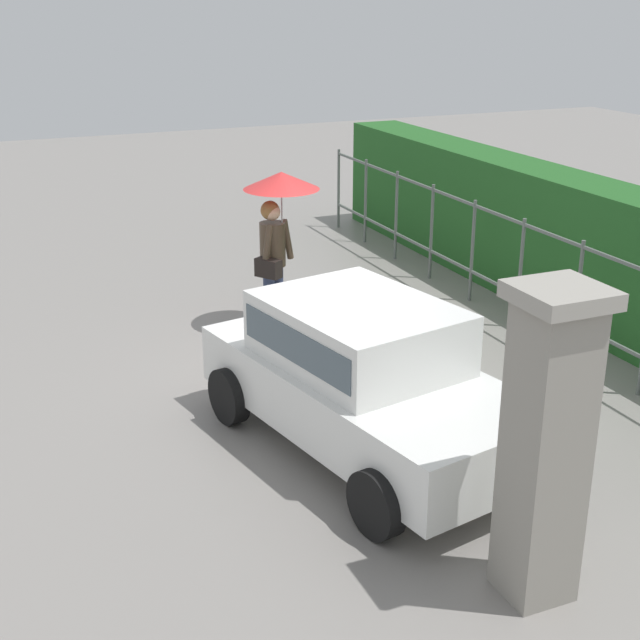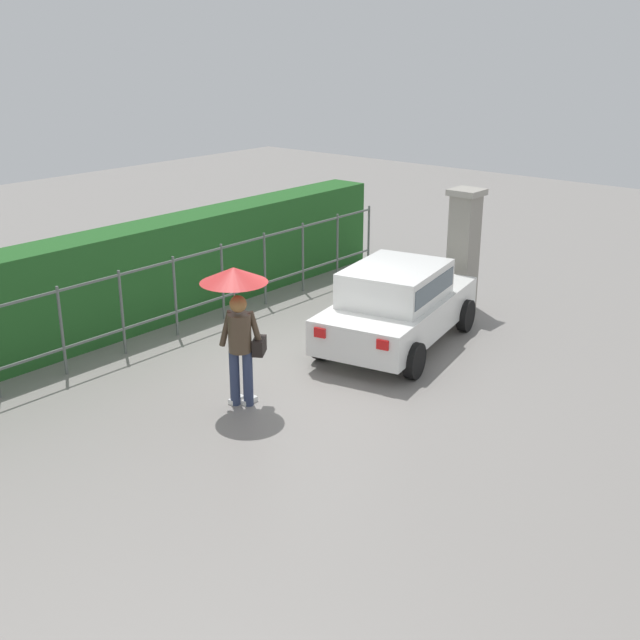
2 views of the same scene
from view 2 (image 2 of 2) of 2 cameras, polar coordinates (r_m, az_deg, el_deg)
name	(u,v)px [view 2 (image 2 of 2)]	position (r m, az deg, el deg)	size (l,w,h in m)	color
ground_plane	(310,364)	(13.35, -0.74, -3.19)	(40.00, 40.00, 0.00)	gray
car	(397,302)	(13.96, 5.56, 1.28)	(3.96, 2.43, 1.48)	white
pedestrian	(237,303)	(11.47, -5.99, 1.19)	(0.99, 0.99, 2.10)	#2D3856
gate_pillar	(463,248)	(16.02, 10.28, 5.10)	(0.60, 0.60, 2.42)	gray
fence_section	(175,292)	(14.60, -10.39, 1.96)	(11.78, 0.05, 1.50)	#59605B
hedge_row	(140,276)	(15.31, -12.79, 3.11)	(12.73, 0.90, 1.90)	#235B23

